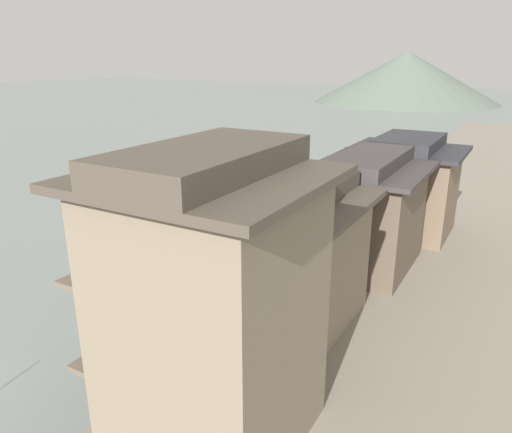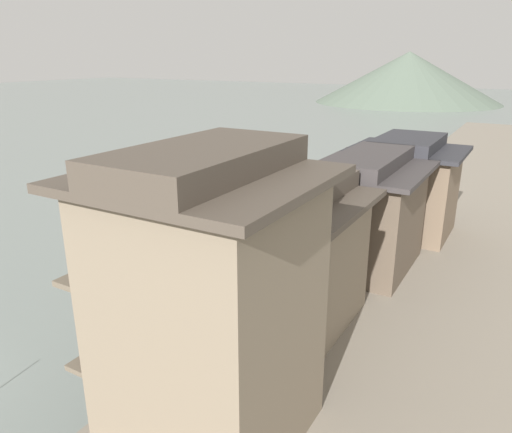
% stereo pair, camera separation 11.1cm
% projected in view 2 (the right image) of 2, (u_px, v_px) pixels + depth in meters
% --- Properties ---
extents(riverbank_right, '(18.00, 110.00, 0.87)m').
position_uv_depth(riverbank_right, '(492.00, 225.00, 33.93)').
color(riverbank_right, gray).
rests_on(riverbank_right, ground).
extents(boat_moored_nearest, '(1.70, 4.33, 0.54)m').
position_uv_depth(boat_moored_nearest, '(237.00, 290.00, 25.01)').
color(boat_moored_nearest, '#232326').
rests_on(boat_moored_nearest, ground).
extents(boat_moored_second, '(3.54, 3.32, 0.75)m').
position_uv_depth(boat_moored_second, '(140.00, 312.00, 22.66)').
color(boat_moored_second, '#423328').
rests_on(boat_moored_second, ground).
extents(boat_moored_third, '(2.00, 4.82, 0.51)m').
position_uv_depth(boat_moored_third, '(414.00, 158.00, 57.30)').
color(boat_moored_third, brown).
rests_on(boat_moored_third, ground).
extents(boat_moored_far, '(1.52, 3.83, 0.52)m').
position_uv_depth(boat_moored_far, '(384.00, 174.00, 49.83)').
color(boat_moored_far, brown).
rests_on(boat_moored_far, ground).
extents(boat_midriver_drifting, '(2.23, 3.81, 0.44)m').
position_uv_depth(boat_midriver_drifting, '(358.00, 148.00, 63.67)').
color(boat_midriver_drifting, '#33281E').
rests_on(boat_midriver_drifting, ground).
extents(boat_midriver_upstream, '(1.47, 5.03, 0.42)m').
position_uv_depth(boat_midriver_upstream, '(357.00, 204.00, 39.76)').
color(boat_midriver_upstream, '#423328').
rests_on(boat_midriver_upstream, ground).
extents(boat_upstream_distant, '(1.25, 4.52, 0.81)m').
position_uv_depth(boat_upstream_distant, '(305.00, 241.00, 31.41)').
color(boat_upstream_distant, '#423328').
rests_on(boat_upstream_distant, ground).
extents(house_waterfront_nearest, '(6.22, 5.88, 8.74)m').
position_uv_depth(house_waterfront_nearest, '(209.00, 304.00, 13.41)').
color(house_waterfront_nearest, '#7F705B').
rests_on(house_waterfront_nearest, riverbank_right).
extents(house_waterfront_second, '(5.22, 7.52, 6.14)m').
position_uv_depth(house_waterfront_second, '(295.00, 260.00, 19.49)').
color(house_waterfront_second, '#7F705B').
rests_on(house_waterfront_second, riverbank_right).
extents(house_waterfront_tall, '(6.10, 7.06, 6.14)m').
position_uv_depth(house_waterfront_tall, '(365.00, 212.00, 25.56)').
color(house_waterfront_tall, brown).
rests_on(house_waterfront_tall, riverbank_right).
extents(house_waterfront_narrow, '(7.05, 6.00, 6.14)m').
position_uv_depth(house_waterfront_narrow, '(404.00, 186.00, 30.62)').
color(house_waterfront_narrow, '#75604C').
rests_on(house_waterfront_narrow, riverbank_right).
extents(mooring_post_dock_near, '(0.20, 0.20, 0.88)m').
position_uv_depth(mooring_post_dock_near, '(209.00, 325.00, 19.63)').
color(mooring_post_dock_near, '#473828').
rests_on(mooring_post_dock_near, riverbank_right).
extents(mooring_post_dock_mid, '(0.20, 0.20, 0.84)m').
position_uv_depth(mooring_post_dock_mid, '(314.00, 243.00, 28.33)').
color(mooring_post_dock_mid, '#473828').
rests_on(mooring_post_dock_mid, riverbank_right).
extents(hill_far_west, '(47.34, 47.34, 12.89)m').
position_uv_depth(hill_far_west, '(408.00, 77.00, 125.66)').
color(hill_far_west, '#5B6B5B').
rests_on(hill_far_west, ground).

